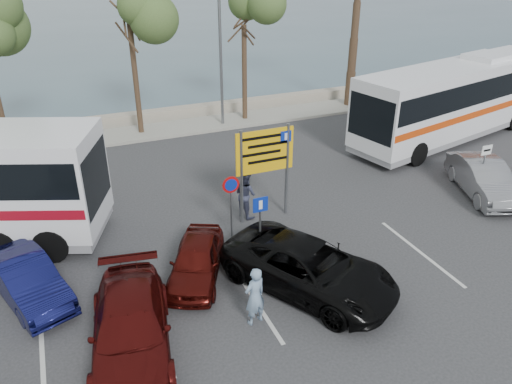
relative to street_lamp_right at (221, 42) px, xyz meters
name	(u,v)px	position (x,y,z in m)	size (l,w,h in m)	color
ground	(276,269)	(-3.00, -13.52, -4.60)	(120.00, 120.00, 0.00)	#2F2F31
kerb_strip	(169,129)	(-3.00, 0.48, -4.52)	(44.00, 2.40, 0.15)	#9C9A8E
seawall	(160,115)	(-3.00, 2.48, -4.30)	(48.00, 0.80, 0.60)	tan
sea	(84,20)	(-3.00, 46.48, -4.59)	(140.00, 140.00, 0.00)	#405A66
tree_mid	(127,3)	(-4.50, 0.48, 2.06)	(3.20, 3.20, 8.00)	#382619
tree_right	(244,8)	(1.50, 0.48, 1.57)	(3.20, 3.20, 7.40)	#382619
street_lamp_right	(221,42)	(0.00, 0.00, 0.00)	(0.45, 1.15, 8.01)	slate
direction_sign	(265,158)	(-2.00, -10.32, -2.17)	(2.20, 0.12, 3.60)	slate
sign_no_stop	(231,197)	(-3.60, -11.13, -3.02)	(0.60, 0.08, 2.35)	slate
sign_parking	(260,219)	(-3.20, -12.73, -3.13)	(0.50, 0.07, 2.25)	slate
sign_taxi	(484,163)	(6.80, -12.03, -3.18)	(0.50, 0.07, 2.20)	slate
lane_markings	(255,296)	(-4.14, -14.52, -4.60)	(12.02, 4.20, 0.01)	silver
coach_bus_right	(458,102)	(10.67, -6.26, -2.69)	(13.49, 5.75, 4.11)	white
car_blue	(27,280)	(-10.21, -12.02, -3.95)	(1.36, 3.91, 1.29)	#0F1247
car_maroon	(131,328)	(-7.81, -15.26, -3.90)	(1.96, 4.83, 1.40)	#4C0E0C
car_red	(196,260)	(-5.41, -12.93, -3.98)	(1.46, 3.62, 1.23)	#490E0A
suv_black	(309,268)	(-2.50, -14.76, -3.86)	(2.47, 5.35, 1.49)	black
car_silver_b	(484,178)	(7.00, -12.02, -3.88)	(1.53, 4.39, 1.45)	gray
pedestrian_near	(255,296)	(-4.55, -15.52, -3.72)	(0.64, 0.42, 1.76)	#7F9BB8
pedestrian_far	(245,194)	(-2.60, -9.92, -3.68)	(0.89, 0.69, 1.83)	#363951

